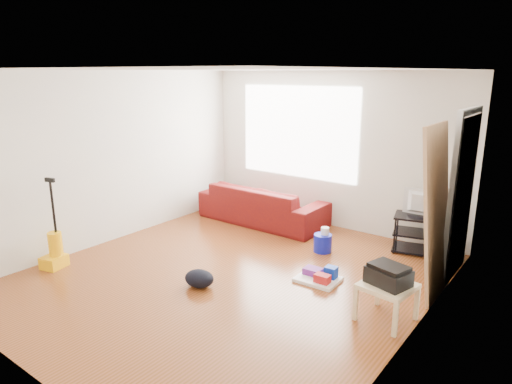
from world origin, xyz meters
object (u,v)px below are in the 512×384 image
Objects in this scene: vacuum at (55,251)px; bucket at (322,251)px; side_table at (387,290)px; backpack at (200,286)px; tv_stand at (422,234)px; sofa at (263,222)px; cleaning_tray at (320,277)px.

bucket is at bearing 31.22° from vacuum.
side_table is 2.17m from backpack.
vacuum reaches higher than backpack.
tv_stand is 3.21m from backpack.
sofa is 1.84× the size of vacuum.
side_table is 0.46× the size of vacuum.
vacuum is at bearing -167.40° from backpack.
tv_stand is at bearing 28.71° from vacuum.
backpack is at bearing 108.97° from sofa.
cleaning_tray is 3.43m from vacuum.
cleaning_tray is at bearing 15.86° from vacuum.
backpack is (-1.76, -2.67, -0.27)m from tv_stand.
side_table is 1.91m from bucket.
vacuum reaches higher than side_table.
sofa reaches higher than bucket.
tv_stand is at bearing 48.38° from backpack.
bucket is at bearing -158.27° from tv_stand.
side_table reaches higher than cleaning_tray.
sofa is 2.54m from backpack.
vacuum reaches higher than sofa.
vacuum is at bearing -161.40° from side_table.
side_table is 1.06× the size of cleaning_tray.
side_table is at bearing 8.18° from backpack.
sofa is 1.56m from bucket.
backpack is at bearing -137.18° from cleaning_tray.
vacuum is (-3.95, -1.33, -0.12)m from side_table.
side_table is at bearing 148.13° from sofa.
vacuum is (-2.53, -2.57, 0.22)m from bucket.
bucket is 0.21× the size of vacuum.
tv_stand is 1.82m from cleaning_tray.
tv_stand is 1.64× the size of cleaning_tray.
bucket is 0.70× the size of backpack.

